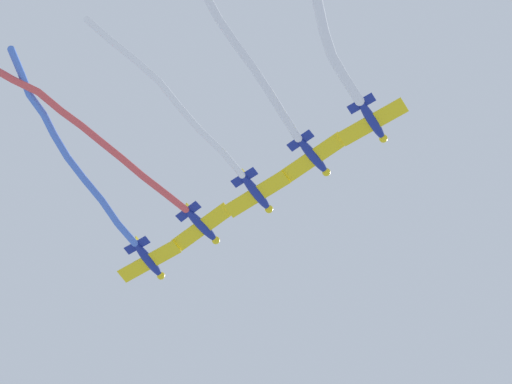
{
  "coord_description": "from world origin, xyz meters",
  "views": [
    {
      "loc": [
        10.97,
        -40.64,
        1.86
      ],
      "look_at": [
        1.52,
        4.16,
        88.16
      ],
      "focal_mm": 71.69,
      "sensor_mm": 36.0,
      "label": 1
    }
  ],
  "objects_px": {
    "airplane_left_wing": "(313,156)",
    "airplane_right_wing": "(257,193)",
    "airplane_lead": "(372,121)",
    "airplane_trail": "(149,261)",
    "airplane_slot": "(202,226)"
  },
  "relations": [
    {
      "from": "airplane_slot",
      "to": "airplane_left_wing",
      "type": "bearing_deg",
      "value": -86.03
    },
    {
      "from": "airplane_trail",
      "to": "airplane_slot",
      "type": "bearing_deg",
      "value": -93.08
    },
    {
      "from": "airplane_right_wing",
      "to": "airplane_trail",
      "type": "xyz_separation_m",
      "value": [
        -12.02,
        5.19,
        0.0
      ]
    },
    {
      "from": "airplane_lead",
      "to": "airplane_right_wing",
      "type": "bearing_deg",
      "value": 87.01
    },
    {
      "from": "airplane_lead",
      "to": "airplane_slot",
      "type": "xyz_separation_m",
      "value": [
        -18.01,
        7.78,
        0.3
      ]
    },
    {
      "from": "airplane_right_wing",
      "to": "airplane_lead",
      "type": "bearing_deg",
      "value": -90.47
    },
    {
      "from": "airplane_lead",
      "to": "airplane_slot",
      "type": "height_order",
      "value": "airplane_slot"
    },
    {
      "from": "airplane_lead",
      "to": "airplane_slot",
      "type": "bearing_deg",
      "value": 87.01
    },
    {
      "from": "airplane_lead",
      "to": "airplane_trail",
      "type": "xyz_separation_m",
      "value": [
        -24.02,
        10.39,
        0.0
      ]
    },
    {
      "from": "airplane_left_wing",
      "to": "airplane_right_wing",
      "type": "distance_m",
      "value": 6.56
    },
    {
      "from": "airplane_lead",
      "to": "airplane_left_wing",
      "type": "relative_size",
      "value": 1.02
    },
    {
      "from": "airplane_right_wing",
      "to": "airplane_trail",
      "type": "bearing_deg",
      "value": 89.54
    },
    {
      "from": "airplane_right_wing",
      "to": "airplane_trail",
      "type": "distance_m",
      "value": 13.09
    },
    {
      "from": "airplane_lead",
      "to": "airplane_left_wing",
      "type": "distance_m",
      "value": 6.54
    },
    {
      "from": "airplane_left_wing",
      "to": "airplane_lead",
      "type": "bearing_deg",
      "value": -87.66
    }
  ]
}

